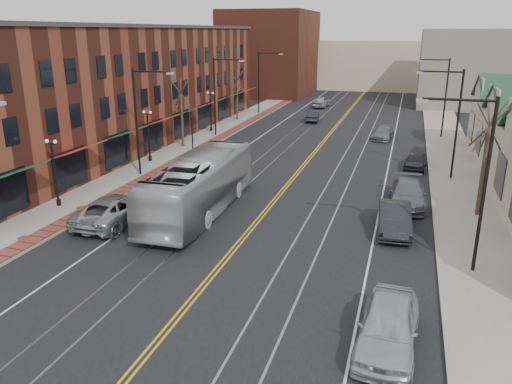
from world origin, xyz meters
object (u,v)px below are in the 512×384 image
Objects in this scene: parked_car_d at (416,161)px; parked_suv at (114,210)px; transit_bus at (200,185)px; parked_car_b at (395,218)px; parked_car_a at (388,326)px; parked_car_c at (408,194)px.

parked_suv is at bearing -128.41° from parked_car_d.
transit_bus is 2.62× the size of parked_car_b.
parked_car_d is (1.14, 14.25, -0.12)m from parked_car_b.
parked_car_a is at bearing 152.82° from parked_suv.
parked_car_d is (0.52, 9.48, -0.10)m from parked_car_c.
parked_car_c is (16.34, 8.16, -0.04)m from parked_suv.
parked_car_a is 1.26× the size of parked_car_d.
parked_suv is 1.17× the size of parked_car_a.
transit_bus is 3.18× the size of parked_car_d.
parked_suv is 24.40m from parked_car_d.
parked_car_a is at bearing -93.13° from parked_car_c.
transit_bus is 16.06m from parked_car_a.
parked_car_b is (11.57, 0.27, -0.97)m from transit_bus.
transit_bus is at bearing -144.15° from parked_suv.
parked_car_a is (11.75, -10.91, -0.91)m from transit_bus.
parked_car_c is at bearing 91.37° from parked_car_a.
parked_car_b is at bearing 179.87° from transit_bus.
parked_suv is 16.08m from parked_car_b.
parked_car_d is (0.96, 25.44, -0.18)m from parked_car_a.
parked_suv is 1.10× the size of parked_car_c.
parked_car_c is at bearing -87.81° from parked_car_d.
transit_bus is 19.33m from parked_car_d.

